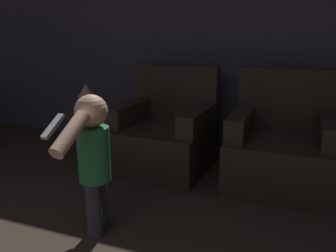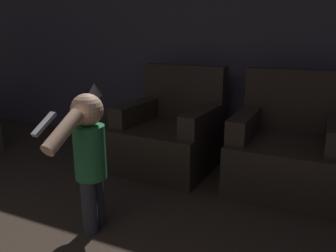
# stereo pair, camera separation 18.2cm
# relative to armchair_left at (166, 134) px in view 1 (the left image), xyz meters

# --- Properties ---
(wall_back) EXTENTS (8.40, 0.05, 2.60)m
(wall_back) POSITION_rel_armchair_left_xyz_m (0.12, 0.69, 0.97)
(wall_back) COLOR #3D3842
(wall_back) RESTS_ON ground_plane
(armchair_left) EXTENTS (0.94, 0.96, 0.99)m
(armchair_left) POSITION_rel_armchair_left_xyz_m (0.00, 0.00, 0.00)
(armchair_left) COLOR black
(armchair_left) RESTS_ON ground_plane
(armchair_right) EXTENTS (0.89, 0.92, 0.99)m
(armchair_right) POSITION_rel_armchair_left_xyz_m (1.11, 0.00, 0.00)
(armchair_right) COLOR black
(armchair_right) RESTS_ON ground_plane
(person_toddler) EXTENTS (0.21, 0.63, 0.94)m
(person_toddler) POSITION_rel_armchair_left_xyz_m (0.00, -1.30, 0.22)
(person_toddler) COLOR #28282D
(person_toddler) RESTS_ON ground_plane
(side_table) EXTENTS (0.46, 0.46, 0.48)m
(side_table) POSITION_rel_armchair_left_xyz_m (-0.87, -0.06, 0.07)
(side_table) COLOR black
(side_table) RESTS_ON ground_plane
(lamp) EXTENTS (0.18, 0.18, 0.32)m
(lamp) POSITION_rel_armchair_left_xyz_m (-0.87, -0.06, 0.39)
(lamp) COLOR #262626
(lamp) RESTS_ON side_table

